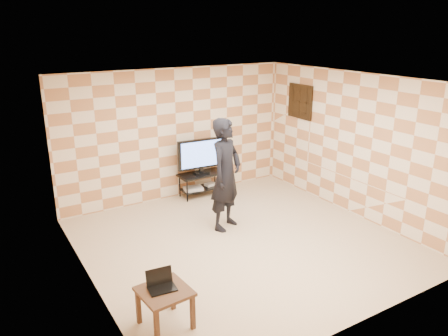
{
  "coord_description": "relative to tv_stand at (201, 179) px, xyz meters",
  "views": [
    {
      "loc": [
        -3.7,
        -5.5,
        3.49
      ],
      "look_at": [
        0.0,
        0.6,
        1.15
      ],
      "focal_mm": 35.0,
      "sensor_mm": 36.0,
      "label": 1
    }
  ],
  "objects": [
    {
      "name": "wall_right",
      "position": [
        2.07,
        -2.24,
        0.98
      ],
      "size": [
        0.02,
        5.0,
        2.7
      ],
      "primitive_type": "cube",
      "color": "beige",
      "rests_on": "ground"
    },
    {
      "name": "wall_front",
      "position": [
        -0.43,
        -4.74,
        0.98
      ],
      "size": [
        5.0,
        0.02,
        2.7
      ],
      "primitive_type": "cube",
      "color": "beige",
      "rests_on": "ground"
    },
    {
      "name": "floor",
      "position": [
        -0.43,
        -2.24,
        -0.37
      ],
      "size": [
        5.0,
        5.0,
        0.0
      ],
      "primitive_type": "plane",
      "color": "tan",
      "rests_on": "ground"
    },
    {
      "name": "side_table",
      "position": [
        -2.43,
        -3.56,
        0.05
      ],
      "size": [
        0.62,
        0.62,
        0.5
      ],
      "color": "#392819",
      "rests_on": "floor"
    },
    {
      "name": "game_console",
      "position": [
        0.22,
        0.02,
        -0.17
      ],
      "size": [
        0.25,
        0.2,
        0.05
      ],
      "primitive_type": "cube",
      "rotation": [
        0.0,
        0.0,
        0.17
      ],
      "color": "silver",
      "rests_on": "tv_stand"
    },
    {
      "name": "tv_stand",
      "position": [
        0.0,
        0.0,
        0.0
      ],
      "size": [
        0.98,
        0.44,
        0.5
      ],
      "color": "black",
      "rests_on": "floor"
    },
    {
      "name": "dvd_player",
      "position": [
        -0.22,
        -0.03,
        -0.16
      ],
      "size": [
        0.43,
        0.34,
        0.06
      ],
      "primitive_type": "cube",
      "rotation": [
        0.0,
        0.0,
        -0.18
      ],
      "color": "#BBBBBD",
      "rests_on": "tv_stand"
    },
    {
      "name": "person",
      "position": [
        -0.36,
        -1.59,
        0.64
      ],
      "size": [
        0.87,
        0.77,
        2.0
      ],
      "primitive_type": "imported",
      "rotation": [
        0.0,
        0.0,
        0.49
      ],
      "color": "black",
      "rests_on": "floor"
    },
    {
      "name": "wall_art",
      "position": [
        2.04,
        -0.69,
        1.58
      ],
      "size": [
        0.04,
        0.72,
        0.72
      ],
      "color": "black",
      "rests_on": "wall_right"
    },
    {
      "name": "tv",
      "position": [
        0.0,
        -0.0,
        0.55
      ],
      "size": [
        1.03,
        0.22,
        0.75
      ],
      "color": "black",
      "rests_on": "tv_stand"
    },
    {
      "name": "ceiling",
      "position": [
        -0.43,
        -2.24,
        2.33
      ],
      "size": [
        5.0,
        5.0,
        0.02
      ],
      "primitive_type": "cube",
      "color": "white",
      "rests_on": "wall_back"
    },
    {
      "name": "wall_back",
      "position": [
        -0.43,
        0.26,
        0.98
      ],
      "size": [
        5.0,
        0.02,
        2.7
      ],
      "primitive_type": "cube",
      "color": "beige",
      "rests_on": "ground"
    },
    {
      "name": "laptop",
      "position": [
        -2.43,
        -3.49,
        0.18
      ],
      "size": [
        0.35,
        0.29,
        0.22
      ],
      "color": "black",
      "rests_on": "side_table"
    },
    {
      "name": "wall_left",
      "position": [
        -2.93,
        -2.24,
        0.98
      ],
      "size": [
        0.02,
        5.0,
        2.7
      ],
      "primitive_type": "cube",
      "color": "beige",
      "rests_on": "ground"
    }
  ]
}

